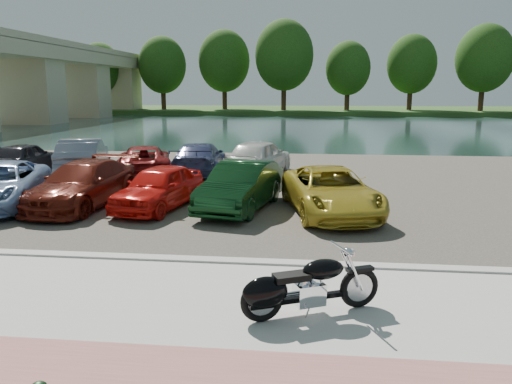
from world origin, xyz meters
The scene contains 18 objects.
ground centered at (0.00, 0.00, 0.00)m, with size 200.00×200.00×0.00m, color #595447.
promenade centered at (0.00, -1.00, 0.05)m, with size 60.00×6.00×0.10m, color #AFABA5.
kerb centered at (0.00, 2.00, 0.07)m, with size 60.00×0.30×0.14m, color #AFABA5.
parking_lot centered at (0.00, 11.00, 0.02)m, with size 60.00×18.00×0.04m, color #3D3731.
river centered at (0.00, 40.00, 0.00)m, with size 120.00×40.00×0.00m, color #182C2B.
far_bank centered at (0.00, 72.00, 0.30)m, with size 120.00×24.00×0.60m, color #204117.
bridge centered at (-28.00, 41.02, 5.52)m, with size 7.00×56.00×8.55m.
far_trees centered at (4.36, 65.79, 7.49)m, with size 70.25×10.68×12.52m.
motorcycle centered at (0.83, -0.36, 0.56)m, with size 2.19×1.17×1.05m.
car_3 centered at (-5.91, 6.63, 0.72)m, with size 1.91×4.69×1.36m, color #5A170C.
car_4 centered at (-3.52, 6.60, 0.69)m, with size 1.54×3.82×1.30m, color red.
car_5 centered at (-1.06, 6.79, 0.74)m, with size 1.48×4.24×1.40m, color black.
car_6 centered at (1.56, 6.52, 0.70)m, with size 2.19×4.75×1.32m, color gold.
car_8 centered at (-11.09, 12.18, 0.71)m, with size 1.57×3.91×1.33m, color black.
car_9 centered at (-8.58, 12.37, 0.79)m, with size 1.58×4.54×1.49m, color slate.
car_10 centered at (-5.85, 12.15, 0.67)m, with size 2.09×4.52×1.26m, color maroon.
car_11 centered at (-3.62, 12.52, 0.72)m, with size 1.90×4.68×1.36m, color navy.
car_12 centered at (-1.18, 12.89, 0.80)m, with size 1.79×4.44×1.51m, color silver.
Camera 1 is at (0.96, -7.61, 3.57)m, focal length 35.00 mm.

